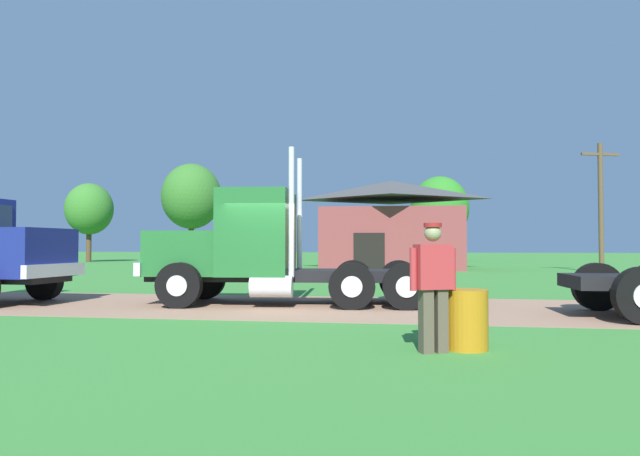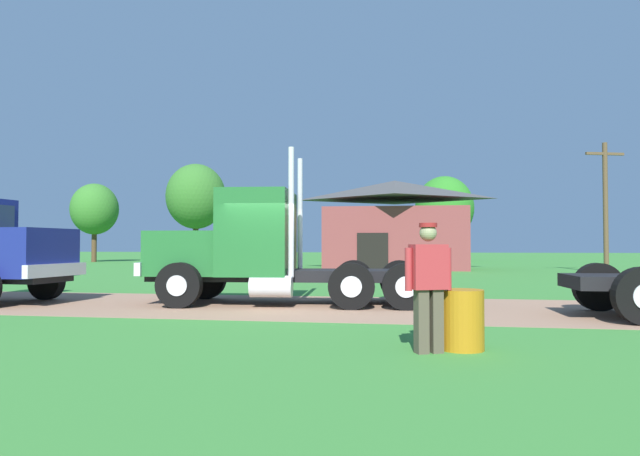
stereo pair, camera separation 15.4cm
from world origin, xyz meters
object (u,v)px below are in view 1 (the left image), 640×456
(shed_building, at_px, (391,226))
(utility_pole_near, at_px, (601,203))
(visitor_walking_mid, at_px, (433,280))
(truck_foreground_white, at_px, (255,251))
(steel_barrel, at_px, (466,319))

(shed_building, xyz_separation_m, utility_pole_near, (11.37, -3.29, 1.08))
(visitor_walking_mid, relative_size, shed_building, 0.20)
(truck_foreground_white, height_order, shed_building, shed_building)
(truck_foreground_white, xyz_separation_m, visitor_walking_mid, (4.25, -6.06, -0.33))
(visitor_walking_mid, distance_m, steel_barrel, 0.82)
(steel_barrel, height_order, utility_pole_near, utility_pole_near)
(utility_pole_near, bearing_deg, steel_barrel, -110.98)
(steel_barrel, bearing_deg, truck_foreground_white, 129.54)
(shed_building, bearing_deg, visitor_walking_mid, -86.82)
(shed_building, bearing_deg, truck_foreground_white, -97.02)
(truck_foreground_white, bearing_deg, utility_pole_near, 52.95)
(shed_building, distance_m, utility_pole_near, 11.89)
(visitor_walking_mid, distance_m, shed_building, 28.08)
(steel_barrel, relative_size, utility_pole_near, 0.12)
(shed_building, bearing_deg, steel_barrel, -85.81)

